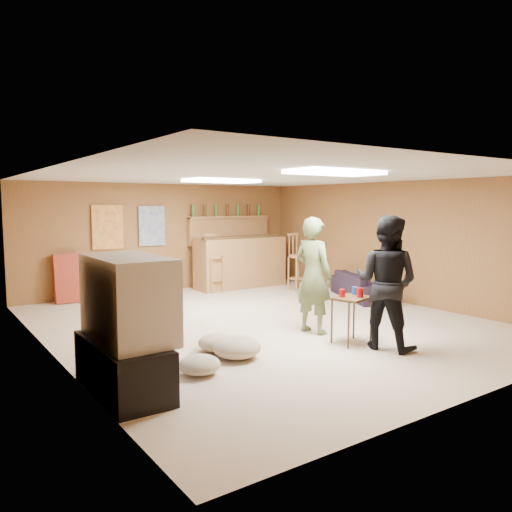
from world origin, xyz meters
TOP-DOWN VIEW (x-y plane):
  - ground at (0.00, 0.00)m, footprint 7.00×7.00m
  - ceiling at (0.00, 0.00)m, footprint 6.00×7.00m
  - wall_back at (0.00, 3.50)m, footprint 6.00×0.02m
  - wall_front at (0.00, -3.50)m, footprint 6.00×0.02m
  - wall_left at (-3.00, 0.00)m, footprint 0.02×7.00m
  - wall_right at (3.00, 0.00)m, footprint 0.02×7.00m
  - tv_stand at (-2.72, -1.50)m, footprint 0.55×1.30m
  - dvd_box at (-2.50, -1.50)m, footprint 0.35×0.50m
  - tv_body at (-2.65, -1.50)m, footprint 0.60×1.10m
  - tv_screen at (-2.34, -1.50)m, footprint 0.02×0.95m
  - bar_counter at (1.50, 2.95)m, footprint 2.00×0.60m
  - bar_lip at (1.50, 2.70)m, footprint 2.10×0.12m
  - bar_shelf at (1.50, 3.40)m, footprint 2.00×0.18m
  - bar_backing at (1.50, 3.42)m, footprint 2.00×0.14m
  - poster_left at (-1.20, 3.46)m, footprint 0.60×0.03m
  - poster_right at (-0.30, 3.46)m, footprint 0.55×0.03m
  - folding_chair_stack at (-2.00, 3.30)m, footprint 0.50×0.26m
  - ceiling_panel_front at (0.00, -1.50)m, footprint 1.20×0.60m
  - ceiling_panel_back at (0.00, 1.20)m, footprint 1.20×0.60m
  - person_olive at (0.24, -0.85)m, footprint 0.50×0.66m
  - person_black at (0.48, -1.93)m, footprint 0.85×0.96m
  - sofa at (2.70, 0.55)m, footprint 1.24×1.77m
  - tray_table at (0.28, -1.55)m, footprint 0.55×0.48m
  - cup_red_near at (0.17, -1.48)m, footprint 0.08×0.08m
  - cup_red_far at (0.35, -1.62)m, footprint 0.10×0.10m
  - cup_blue at (0.43, -1.45)m, footprint 0.09×0.09m
  - bar_stool_left at (0.73, 2.74)m, footprint 0.46×0.46m
  - bar_stool_right at (2.25, 1.94)m, footprint 0.44×0.44m
  - cushion_near_tv at (-1.26, -1.22)m, footprint 0.70×0.70m
  - cushion_mid at (-1.31, -0.85)m, footprint 0.63×0.63m
  - cushion_far at (-1.88, -1.47)m, footprint 0.59×0.59m
  - bottle_row at (1.44, 3.38)m, footprint 1.76×0.08m

SIDE VIEW (x-z plane):
  - ground at x=0.00m, z-range 0.00..0.00m
  - cushion_far at x=-1.88m, z-range 0.00..0.20m
  - cushion_mid at x=-1.31m, z-range 0.00..0.21m
  - cushion_near_tv at x=-1.26m, z-range 0.00..0.26m
  - dvd_box at x=-2.50m, z-range 0.11..0.19m
  - sofa at x=2.70m, z-range 0.00..0.48m
  - tv_stand at x=-2.72m, z-range 0.00..0.50m
  - tray_table at x=0.28m, z-range 0.00..0.61m
  - folding_chair_stack at x=-2.00m, z-range -0.01..0.91m
  - bar_counter at x=1.50m, z-range 0.00..1.10m
  - bar_stool_right at x=2.25m, z-range 0.00..1.10m
  - bar_stool_left at x=0.73m, z-range 0.00..1.21m
  - cup_red_near at x=0.17m, z-range 0.61..0.71m
  - cup_blue at x=0.43m, z-range 0.61..0.71m
  - cup_red_far at x=0.35m, z-range 0.61..0.73m
  - person_olive at x=0.24m, z-range 0.00..1.62m
  - person_black at x=0.48m, z-range 0.00..1.65m
  - tv_body at x=-2.65m, z-range 0.50..1.30m
  - tv_screen at x=-2.34m, z-range 0.57..1.23m
  - wall_back at x=0.00m, z-range 0.00..2.20m
  - wall_front at x=0.00m, z-range 0.00..2.20m
  - wall_left at x=-3.00m, z-range 0.00..2.20m
  - wall_right at x=3.00m, z-range 0.00..2.20m
  - bar_lip at x=1.50m, z-range 1.08..1.12m
  - bar_backing at x=1.50m, z-range 0.90..1.50m
  - poster_left at x=-1.20m, z-range 0.93..1.78m
  - poster_right at x=-0.30m, z-range 0.95..1.75m
  - bar_shelf at x=1.50m, z-range 1.48..1.52m
  - bottle_row at x=1.44m, z-range 1.52..1.78m
  - ceiling_panel_front at x=0.00m, z-range 2.15..2.19m
  - ceiling_panel_back at x=0.00m, z-range 2.15..2.19m
  - ceiling at x=0.00m, z-range 2.19..2.21m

